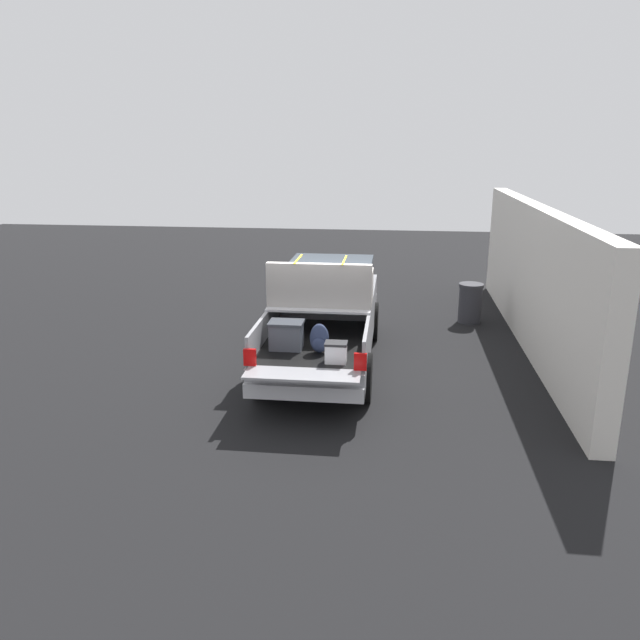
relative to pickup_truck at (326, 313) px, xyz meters
The scene contains 4 objects.
ground_plane 1.04m from the pickup_truck, behind, with size 40.00×40.00×0.00m, color black.
pickup_truck is the anchor object (origin of this frame).
building_facade 4.66m from the pickup_truck, 70.25° to the right, with size 10.78×0.36×3.02m, color silver.
trash_can 4.50m from the pickup_truck, 46.58° to the right, with size 0.60×0.60×0.98m.
Camera 1 is at (-11.73, -1.35, 4.33)m, focal length 34.85 mm.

